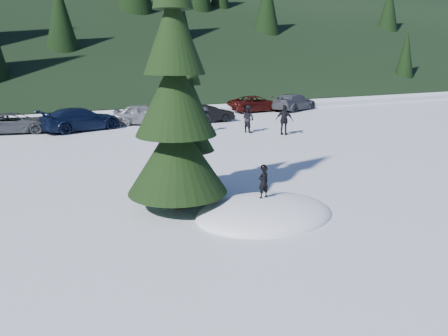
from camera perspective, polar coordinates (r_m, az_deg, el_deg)
name	(u,v)px	position (r m, az deg, el deg)	size (l,w,h in m)	color
ground	(265,215)	(13.78, 5.33, -6.11)	(200.00, 200.00, 0.00)	white
snow_mound	(265,215)	(13.78, 5.33, -6.11)	(4.48, 3.52, 0.96)	white
spruce_tall	(176,106)	(13.65, -6.35, 8.04)	(3.20, 3.20, 8.60)	black
spruce_short	(190,135)	(15.47, -4.51, 4.31)	(2.20, 2.20, 5.37)	black
child_skier	(263,182)	(13.71, 5.18, -1.88)	(0.37, 0.24, 1.01)	black
adult_0	(248,119)	(27.94, 3.18, 6.42)	(0.84, 0.65, 1.73)	black
adult_1	(284,120)	(27.23, 7.90, 6.22)	(1.08, 0.45, 1.85)	black
adult_2	(205,119)	(28.27, -2.47, 6.38)	(1.02, 0.59, 1.59)	black
car_2	(15,123)	(30.71, -25.58, 5.33)	(2.11, 4.57, 1.27)	#4A4D51
car_3	(81,119)	(30.08, -18.19, 6.09)	(2.10, 5.17, 1.50)	black
car_4	(144,114)	(31.55, -10.40, 6.91)	(1.71, 4.25, 1.45)	gray
car_5	(208,114)	(32.12, -2.09, 7.11)	(1.35, 3.86, 1.27)	black
car_6	(256,104)	(38.33, 4.19, 8.39)	(2.26, 4.90, 1.36)	#390D0A
car_7	(294,102)	(39.53, 9.15, 8.50)	(2.04, 5.02, 1.46)	#4F5157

